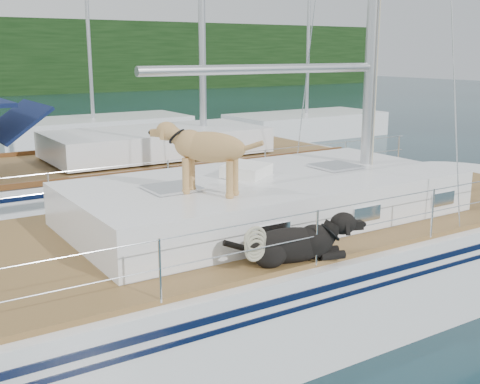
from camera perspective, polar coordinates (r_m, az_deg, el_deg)
ground at (r=8.13m, az=-2.25°, el=-11.77°), size 120.00×120.00×0.00m
main_sailboat at (r=7.90m, az=-1.71°, el=-7.20°), size 12.00×3.84×14.01m
neighbor_sailboat at (r=13.40m, az=-11.99°, el=0.84°), size 11.00×3.50×13.30m
bg_boat_center at (r=23.84m, az=-13.69°, el=5.65°), size 7.20×3.00×11.65m
bg_boat_east at (r=25.12m, az=6.29°, el=6.32°), size 6.40×3.00×11.65m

